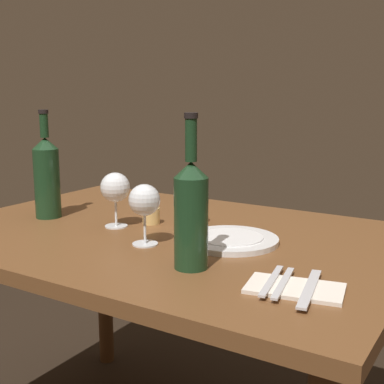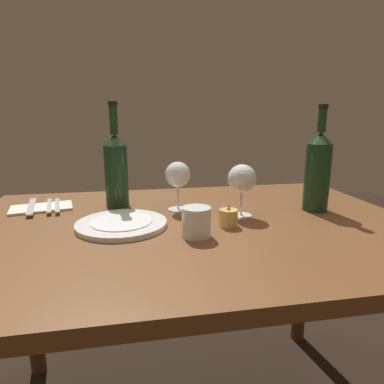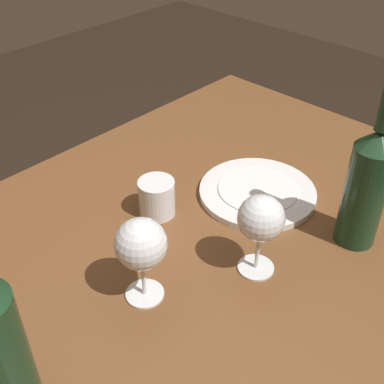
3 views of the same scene
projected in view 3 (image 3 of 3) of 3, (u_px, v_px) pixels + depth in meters
dining_table at (194, 273)px, 1.01m from camera, size 1.30×0.90×0.74m
wine_glass_left at (141, 245)px, 0.78m from camera, size 0.09×0.09×0.16m
wine_glass_right at (261, 220)px, 0.83m from camera, size 0.08×0.08×0.16m
wine_bottle_second at (367, 184)px, 0.88m from camera, size 0.08×0.08×0.34m
water_tumbler at (157, 199)px, 1.00m from camera, size 0.07×0.07×0.08m
votive_candle at (140, 243)px, 0.92m from camera, size 0.05×0.05×0.07m
dinner_plate at (258, 192)px, 1.07m from camera, size 0.25×0.25×0.02m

